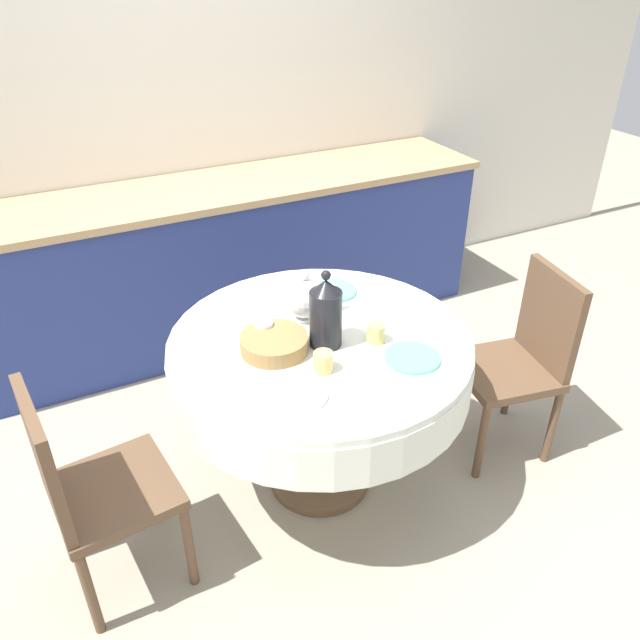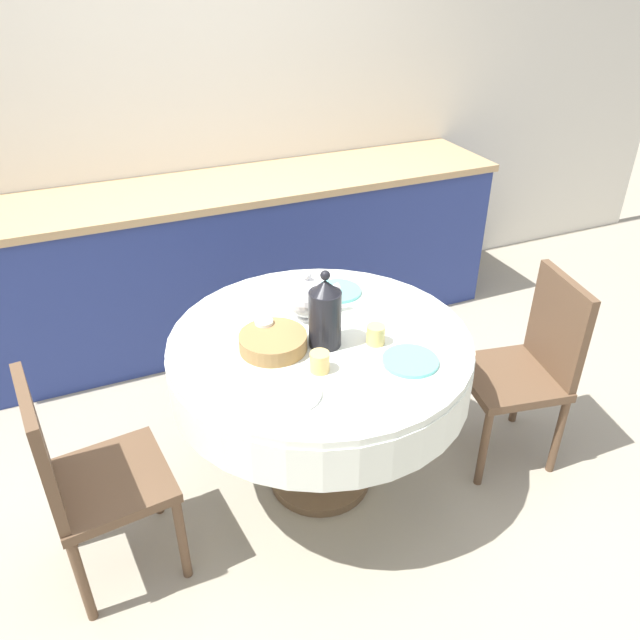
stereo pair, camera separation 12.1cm
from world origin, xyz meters
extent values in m
plane|color=#9E937F|center=(0.00, 0.00, 0.00)|extent=(12.00, 12.00, 0.00)
cube|color=silver|center=(0.00, 1.72, 1.30)|extent=(7.00, 0.05, 2.60)
cube|color=navy|center=(0.00, 1.39, 0.44)|extent=(3.20, 0.60, 0.88)
cube|color=tan|center=(0.00, 1.39, 0.90)|extent=(3.24, 0.64, 0.04)
cylinder|color=brown|center=(0.00, 0.00, 0.02)|extent=(0.44, 0.44, 0.04)
cylinder|color=brown|center=(0.00, 0.00, 0.29)|extent=(0.11, 0.11, 0.51)
cylinder|color=silver|center=(0.00, 0.00, 0.64)|extent=(1.18, 1.18, 0.18)
cylinder|color=silver|center=(0.00, 0.00, 0.74)|extent=(1.17, 1.17, 0.03)
cube|color=brown|center=(0.84, -0.15, 0.42)|extent=(0.47, 0.47, 0.04)
cube|color=brown|center=(1.02, -0.19, 0.66)|extent=(0.10, 0.38, 0.44)
cylinder|color=brown|center=(0.64, -0.30, 0.20)|extent=(0.04, 0.04, 0.40)
cylinder|color=brown|center=(0.70, 0.05, 0.20)|extent=(0.04, 0.04, 0.40)
cylinder|color=brown|center=(0.98, -0.36, 0.20)|extent=(0.04, 0.04, 0.40)
cylinder|color=brown|center=(1.05, -0.01, 0.20)|extent=(0.04, 0.04, 0.40)
cube|color=brown|center=(-0.85, -0.09, 0.42)|extent=(0.44, 0.44, 0.04)
cube|color=brown|center=(-1.03, -0.11, 0.66)|extent=(0.08, 0.38, 0.44)
cylinder|color=brown|center=(-0.69, 0.10, 0.20)|extent=(0.04, 0.04, 0.40)
cylinder|color=brown|center=(-0.66, -0.25, 0.20)|extent=(0.04, 0.04, 0.40)
cylinder|color=brown|center=(-1.04, 0.06, 0.20)|extent=(0.04, 0.04, 0.40)
cylinder|color=brown|center=(-1.01, -0.29, 0.20)|extent=(0.04, 0.04, 0.40)
cylinder|color=white|center=(-0.23, -0.29, 0.76)|extent=(0.20, 0.20, 0.01)
cylinder|color=#DBB766|center=(-0.09, -0.19, 0.79)|extent=(0.07, 0.07, 0.08)
cylinder|color=#60BCB7|center=(0.23, -0.28, 0.76)|extent=(0.20, 0.20, 0.01)
cylinder|color=#DBB766|center=(0.18, -0.12, 0.79)|extent=(0.07, 0.07, 0.08)
cylinder|color=white|center=(-0.25, 0.27, 0.76)|extent=(0.20, 0.20, 0.01)
cylinder|color=white|center=(-0.19, 0.09, 0.79)|extent=(0.07, 0.07, 0.08)
cylinder|color=#60BCB7|center=(0.21, 0.30, 0.76)|extent=(0.20, 0.20, 0.01)
cylinder|color=#5BA39E|center=(0.07, 0.20, 0.79)|extent=(0.07, 0.07, 0.08)
cylinder|color=black|center=(0.00, -0.05, 0.87)|extent=(0.12, 0.12, 0.22)
cone|color=black|center=(0.00, -0.05, 1.00)|extent=(0.11, 0.11, 0.05)
sphere|color=black|center=(0.00, -0.05, 1.05)|extent=(0.04, 0.04, 0.04)
cylinder|color=white|center=(0.01, 0.16, 0.76)|extent=(0.09, 0.09, 0.01)
sphere|color=white|center=(0.01, 0.16, 0.85)|extent=(0.16, 0.16, 0.16)
cylinder|color=white|center=(0.11, 0.16, 0.86)|extent=(0.09, 0.03, 0.06)
sphere|color=white|center=(0.01, 0.16, 0.95)|extent=(0.04, 0.04, 0.04)
cylinder|color=olive|center=(-0.19, 0.00, 0.79)|extent=(0.25, 0.25, 0.06)
camera|label=1|loc=(-0.90, -1.79, 2.07)|focal=35.00mm
camera|label=2|loc=(-0.79, -1.84, 2.07)|focal=35.00mm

